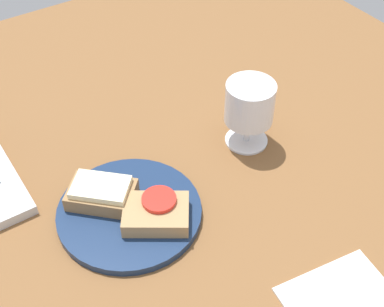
{
  "coord_description": "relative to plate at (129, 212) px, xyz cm",
  "views": [
    {
      "loc": [
        -27.49,
        -46.88,
        66.5
      ],
      "look_at": [
        6.15,
        3.99,
        8.0
      ],
      "focal_mm": 50.0,
      "sensor_mm": 36.0,
      "label": 1
    }
  ],
  "objects": [
    {
      "name": "napkin",
      "position": [
        16.21,
        -29.54,
        -0.45
      ],
      "size": [
        16.38,
        14.77,
        0.4
      ],
      "primitive_type": "cube",
      "rotation": [
        0.0,
        0.0,
        -0.14
      ],
      "color": "white",
      "rests_on": "wooden_table"
    },
    {
      "name": "wooden_table",
      "position": [
        6.46,
        -2.22,
        -2.15
      ],
      "size": [
        140.0,
        140.0,
        3.0
      ],
      "primitive_type": "cube",
      "color": "brown",
      "rests_on": "ground"
    },
    {
      "name": "wine_glass",
      "position": [
        25.22,
        3.53,
        7.41
      ],
      "size": [
        8.3,
        8.3,
        12.08
      ],
      "color": "white",
      "rests_on": "wooden_table"
    },
    {
      "name": "plate",
      "position": [
        0.0,
        0.0,
        0.0
      ],
      "size": [
        22.09,
        22.09,
        1.3
      ],
      "primitive_type": "cylinder",
      "color": "navy",
      "rests_on": "wooden_table"
    },
    {
      "name": "sandwich_with_tomato",
      "position": [
        2.6,
        -3.82,
        2.05
      ],
      "size": [
        11.95,
        11.23,
        3.17
      ],
      "color": "#A88456",
      "rests_on": "plate"
    },
    {
      "name": "sandwich_with_cheese",
      "position": [
        -2.49,
        3.91,
        2.27
      ],
      "size": [
        11.7,
        11.63,
        3.46
      ],
      "color": "#937047",
      "rests_on": "plate"
    }
  ]
}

